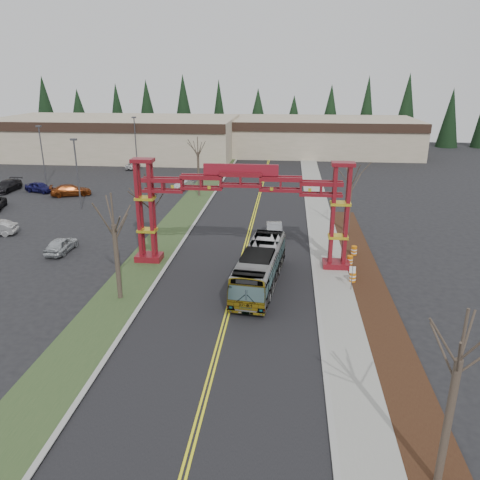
# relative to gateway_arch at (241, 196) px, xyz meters

# --- Properties ---
(ground) EXTENTS (200.00, 200.00, 0.00)m
(ground) POSITION_rel_gateway_arch_xyz_m (-0.00, -18.00, -5.98)
(ground) COLOR black
(ground) RESTS_ON ground
(road) EXTENTS (12.00, 110.00, 0.02)m
(road) POSITION_rel_gateway_arch_xyz_m (-0.00, 7.00, -5.97)
(road) COLOR black
(road) RESTS_ON ground
(lane_line_left) EXTENTS (0.12, 100.00, 0.01)m
(lane_line_left) POSITION_rel_gateway_arch_xyz_m (-0.12, 7.00, -5.96)
(lane_line_left) COLOR yellow
(lane_line_left) RESTS_ON road
(lane_line_right) EXTENTS (0.12, 100.00, 0.01)m
(lane_line_right) POSITION_rel_gateway_arch_xyz_m (0.12, 7.00, -5.96)
(lane_line_right) COLOR yellow
(lane_line_right) RESTS_ON road
(curb_right) EXTENTS (0.30, 110.00, 0.15)m
(curb_right) POSITION_rel_gateway_arch_xyz_m (6.15, 7.00, -5.91)
(curb_right) COLOR #A3A39E
(curb_right) RESTS_ON ground
(sidewalk_right) EXTENTS (2.60, 110.00, 0.14)m
(sidewalk_right) POSITION_rel_gateway_arch_xyz_m (7.60, 7.00, -5.91)
(sidewalk_right) COLOR gray
(sidewalk_right) RESTS_ON ground
(landscape_strip) EXTENTS (2.60, 50.00, 0.12)m
(landscape_strip) POSITION_rel_gateway_arch_xyz_m (10.20, -8.00, -5.92)
(landscape_strip) COLOR black
(landscape_strip) RESTS_ON ground
(grass_median) EXTENTS (4.00, 110.00, 0.08)m
(grass_median) POSITION_rel_gateway_arch_xyz_m (-8.00, 7.00, -5.94)
(grass_median) COLOR #314924
(grass_median) RESTS_ON ground
(curb_left) EXTENTS (0.30, 110.00, 0.15)m
(curb_left) POSITION_rel_gateway_arch_xyz_m (-6.15, 7.00, -5.91)
(curb_left) COLOR #A3A39E
(curb_left) RESTS_ON ground
(gateway_arch) EXTENTS (18.20, 1.60, 8.90)m
(gateway_arch) POSITION_rel_gateway_arch_xyz_m (0.00, 0.00, 0.00)
(gateway_arch) COLOR maroon
(gateway_arch) RESTS_ON ground
(retail_building_west) EXTENTS (46.00, 22.30, 7.50)m
(retail_building_west) POSITION_rel_gateway_arch_xyz_m (-30.00, 53.96, -2.22)
(retail_building_west) COLOR tan
(retail_building_west) RESTS_ON ground
(retail_building_east) EXTENTS (38.00, 20.30, 7.00)m
(retail_building_east) POSITION_rel_gateway_arch_xyz_m (10.00, 61.95, -2.47)
(retail_building_east) COLOR tan
(retail_building_east) RESTS_ON ground
(conifer_treeline) EXTENTS (116.10, 5.60, 13.00)m
(conifer_treeline) POSITION_rel_gateway_arch_xyz_m (0.25, 74.00, 0.50)
(conifer_treeline) COLOR black
(conifer_treeline) RESTS_ON ground
(transit_bus) EXTENTS (3.72, 11.09, 3.03)m
(transit_bus) POSITION_rel_gateway_arch_xyz_m (1.88, -4.00, -4.47)
(transit_bus) COLOR #94959B
(transit_bus) RESTS_ON ground
(silver_sedan) EXTENTS (1.89, 4.44, 1.42)m
(silver_sedan) POSITION_rel_gateway_arch_xyz_m (2.58, 7.38, -5.27)
(silver_sedan) COLOR #A5A8AD
(silver_sedan) RESTS_ON ground
(parked_car_near_a) EXTENTS (1.68, 4.15, 1.41)m
(parked_car_near_a) POSITION_rel_gateway_arch_xyz_m (-16.54, 1.22, -5.28)
(parked_car_near_a) COLOR #B8BDC0
(parked_car_near_a) RESTS_ON ground
(parked_car_mid_a) EXTENTS (5.62, 3.93, 1.51)m
(parked_car_mid_a) POSITION_rel_gateway_arch_xyz_m (-25.09, 21.66, -5.23)
(parked_car_mid_a) COLOR maroon
(parked_car_mid_a) RESTS_ON ground
(parked_car_mid_b) EXTENTS (4.55, 2.87, 1.44)m
(parked_car_mid_b) POSITION_rel_gateway_arch_xyz_m (-30.24, 23.10, -5.26)
(parked_car_mid_b) COLOR #171751
(parked_car_mid_b) RESTS_ON ground
(parked_car_far_a) EXTENTS (2.74, 3.99, 1.25)m
(parked_car_far_a) POSITION_rel_gateway_arch_xyz_m (-11.00, 26.70, -5.36)
(parked_car_far_a) COLOR #ADAFB5
(parked_car_far_a) RESTS_ON ground
(parked_car_far_b) EXTENTS (2.65, 4.70, 1.24)m
(parked_car_far_b) POSITION_rel_gateway_arch_xyz_m (-22.97, 41.26, -5.36)
(parked_car_far_b) COLOR white
(parked_car_far_b) RESTS_ON ground
(parked_car_far_c) EXTENTS (2.16, 5.29, 1.53)m
(parked_car_far_c) POSITION_rel_gateway_arch_xyz_m (-35.01, 23.14, -5.22)
(parked_car_far_c) COLOR black
(parked_car_far_c) RESTS_ON ground
(bare_tree_median_near) EXTENTS (3.40, 3.40, 7.83)m
(bare_tree_median_near) POSITION_rel_gateway_arch_xyz_m (-8.00, -7.32, -0.43)
(bare_tree_median_near) COLOR #382D26
(bare_tree_median_near) RESTS_ON ground
(bare_tree_median_mid) EXTENTS (2.91, 2.91, 6.85)m
(bare_tree_median_mid) POSITION_rel_gateway_arch_xyz_m (-8.00, 1.39, -1.09)
(bare_tree_median_mid) COLOR #382D26
(bare_tree_median_mid) RESTS_ON ground
(bare_tree_median_far) EXTENTS (3.02, 3.02, 7.82)m
(bare_tree_median_far) POSITION_rel_gateway_arch_xyz_m (-8.00, 23.29, -0.20)
(bare_tree_median_far) COLOR #382D26
(bare_tree_median_far) RESTS_ON ground
(bare_tree_right_near) EXTENTS (3.06, 3.06, 7.80)m
(bare_tree_right_near) POSITION_rel_gateway_arch_xyz_m (10.00, -21.91, -0.25)
(bare_tree_right_near) COLOR #382D26
(bare_tree_right_near) RESTS_ON ground
(bare_tree_right_far) EXTENTS (2.91, 2.91, 7.18)m
(bare_tree_right_far) POSITION_rel_gateway_arch_xyz_m (10.00, 9.43, -0.76)
(bare_tree_right_far) COLOR #382D26
(bare_tree_right_far) RESTS_ON ground
(light_pole_near) EXTENTS (0.73, 0.36, 8.39)m
(light_pole_near) POSITION_rel_gateway_arch_xyz_m (-20.98, 15.53, -1.13)
(light_pole_near) COLOR #3F3F44
(light_pole_near) RESTS_ON ground
(light_pole_mid) EXTENTS (0.74, 0.37, 8.48)m
(light_pole_mid) POSITION_rel_gateway_arch_xyz_m (-32.06, 28.35, -1.08)
(light_pole_mid) COLOR #3F3F44
(light_pole_mid) RESTS_ON ground
(light_pole_far) EXTENTS (0.75, 0.37, 8.65)m
(light_pole_far) POSITION_rel_gateway_arch_xyz_m (-22.60, 42.47, -0.98)
(light_pole_far) COLOR #3F3F44
(light_pole_far) RESTS_ON ground
(street_sign) EXTENTS (0.46, 0.09, 2.00)m
(street_sign) POSITION_rel_gateway_arch_xyz_m (8.73, -4.36, -4.54)
(street_sign) COLOR #3F3F44
(street_sign) RESTS_ON ground
(barrel_south) EXTENTS (0.51, 0.51, 0.95)m
(barrel_south) POSITION_rel_gateway_arch_xyz_m (9.01, -2.87, -5.51)
(barrel_south) COLOR orange
(barrel_south) RESTS_ON ground
(barrel_mid) EXTENTS (0.49, 0.49, 0.90)m
(barrel_mid) POSITION_rel_gateway_arch_xyz_m (9.21, 0.64, -5.53)
(barrel_mid) COLOR orange
(barrel_mid) RESTS_ON ground
(barrel_north) EXTENTS (0.51, 0.51, 0.94)m
(barrel_north) POSITION_rel_gateway_arch_xyz_m (9.83, 2.97, -5.51)
(barrel_north) COLOR orange
(barrel_north) RESTS_ON ground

